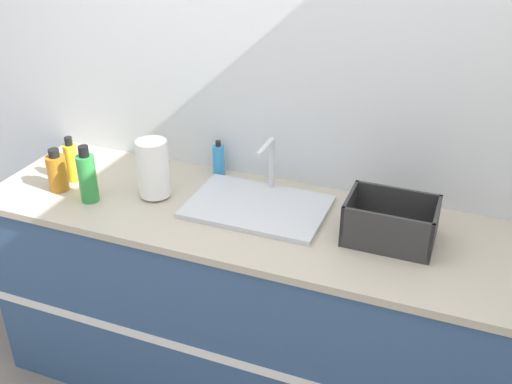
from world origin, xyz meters
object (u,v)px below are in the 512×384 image
Objects in this scene: sink at (258,204)px; paper_towel_roll at (153,169)px; dish_rack at (390,225)px; bottle_yellow at (72,162)px; bottle_amber at (57,172)px; bottle_green at (87,177)px; soap_dispenser at (219,160)px.

paper_towel_roll reaches higher than sink.
bottle_yellow is (-1.33, -0.03, 0.03)m from dish_rack.
bottle_yellow is at bearing -178.85° from dish_rack.
bottle_green is at bearing -10.10° from bottle_amber.
sink is 0.34m from soap_dispenser.
paper_towel_roll is 0.32m from soap_dispenser.
soap_dispenser is (-0.26, 0.21, 0.05)m from sink.
dish_rack is at bearing 1.42° from paper_towel_roll.
bottle_amber reaches higher than soap_dispenser.
bottle_green is at bearing -134.22° from soap_dispenser.
bottle_amber is at bearing -146.82° from soap_dispenser.
paper_towel_roll is (-0.42, -0.06, 0.11)m from sink.
paper_towel_roll is at bearing 29.04° from bottle_green.
sink is at bearing 8.22° from paper_towel_roll.
sink is at bearing 4.53° from bottle_yellow.
bottle_amber is at bearing -169.28° from sink.
bottle_yellow is (-0.81, -0.06, 0.07)m from sink.
bottle_green is at bearing -172.74° from dish_rack.
bottle_yellow is (0.01, 0.09, 0.01)m from bottle_amber.
sink reaches higher than bottle_yellow.
paper_towel_roll reaches higher than soap_dispenser.
bottle_yellow reaches higher than soap_dispenser.
dish_rack is at bearing 5.02° from bottle_amber.
bottle_yellow reaches higher than bottle_amber.
sink is 0.68m from bottle_green.
bottle_amber is 0.18m from bottle_green.
dish_rack is 1.97× the size of soap_dispenser.
sink is 1.71× the size of dish_rack.
paper_towel_roll reaches higher than bottle_amber.
sink is 0.83m from bottle_amber.
paper_towel_roll is at bearing -178.58° from dish_rack.
bottle_yellow is (-0.17, 0.12, -0.02)m from bottle_green.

